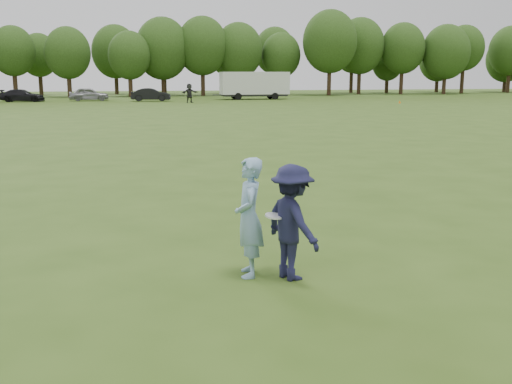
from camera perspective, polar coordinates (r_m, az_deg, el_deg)
ground at (r=9.45m, az=3.94°, el=-7.26°), size 200.00×200.00×0.00m
thrower at (r=8.87m, az=-0.66°, el=-2.44°), size 0.50×0.70×1.79m
defender at (r=8.77m, az=3.47°, el=-2.89°), size 0.98×1.26×1.71m
player_far_d at (r=63.56m, az=-6.35°, el=9.34°), size 1.94×1.12×1.99m
car_d at (r=69.98m, az=-21.37°, el=8.55°), size 4.73×2.24×1.33m
car_e at (r=70.02m, az=-15.63°, el=8.96°), size 4.41×1.93×1.48m
car_f at (r=67.78m, az=-9.98°, el=9.11°), size 4.44×2.03×1.41m
field_cone at (r=63.87m, az=13.52°, el=8.35°), size 0.28×0.28×0.30m
disc_in_play at (r=8.70m, az=1.74°, el=-2.29°), size 0.31×0.31×0.08m
cargo_trailer at (r=71.70m, az=-0.15°, el=10.24°), size 9.00×2.75×3.20m
treeline at (r=85.73m, az=-9.00°, el=13.26°), size 130.35×18.39×11.74m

